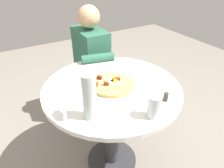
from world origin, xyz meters
name	(u,v)px	position (x,y,z in m)	size (l,w,h in m)	color
ground_plane	(112,160)	(0.00, 0.00, 0.00)	(6.00, 6.00, 0.00)	gray
dining_table	(112,107)	(0.00, 0.00, 0.57)	(0.90, 0.90, 0.75)	silver
person_seated	(92,72)	(-0.64, 0.15, 0.51)	(0.53, 0.34, 1.14)	#2D2D33
pizza_plate	(112,86)	(0.01, -0.01, 0.76)	(0.33, 0.33, 0.01)	silver
breakfast_pizza	(112,84)	(0.01, -0.01, 0.78)	(0.28, 0.28, 0.05)	tan
bread_plate	(83,73)	(-0.25, -0.10, 0.76)	(0.18, 0.18, 0.01)	white
napkin	(135,67)	(-0.14, 0.29, 0.75)	(0.17, 0.14, 0.00)	white
fork	(137,66)	(-0.13, 0.30, 0.76)	(0.18, 0.01, 0.01)	silver
knife	(133,66)	(-0.16, 0.28, 0.76)	(0.18, 0.01, 0.01)	silver
water_glass	(154,107)	(0.36, 0.04, 0.82)	(0.07, 0.07, 0.13)	silver
water_bottle	(89,97)	(0.20, -0.24, 0.88)	(0.07, 0.07, 0.26)	silver
salt_shaker	(64,115)	(0.15, -0.37, 0.78)	(0.03, 0.03, 0.06)	white
pepper_shaker	(166,97)	(0.29, 0.19, 0.78)	(0.03, 0.03, 0.05)	#3F3833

